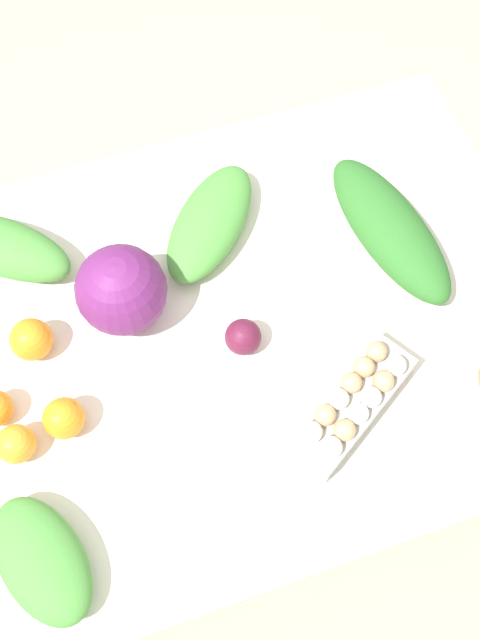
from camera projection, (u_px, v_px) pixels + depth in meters
name	position (u px, v px, depth m)	size (l,w,h in m)	color
ground_plane	(240.00, 431.00, 2.09)	(8.00, 8.00, 0.00)	#C6B289
dining_table	(240.00, 343.00, 1.52)	(1.30, 0.99, 0.73)	silver
cabbage_purple	(121.00, 290.00, 1.37)	(0.18, 0.18, 0.18)	#6B2366
egg_carton	(352.00, 403.00, 1.32)	(0.29, 0.23, 0.09)	#A8A8A3
greens_bunch_scallion	(42.00, 560.00, 1.20)	(0.24, 0.14, 0.08)	#4C933D
greens_bunch_chard	(210.00, 222.00, 1.49)	(0.31, 0.14, 0.08)	#4C933D
greens_bunch_beet_tops	(1.00, 246.00, 1.46)	(0.32, 0.12, 0.09)	#4C933D
greens_bunch_dandelion	(390.00, 229.00, 1.48)	(0.39, 0.14, 0.10)	#2D6B28
beet_root	(243.00, 337.00, 1.38)	(0.07, 0.07, 0.07)	#5B1933
orange_0	(31.00, 340.00, 1.37)	(0.08, 0.08, 0.08)	orange
orange_2	(64.00, 418.00, 1.31)	(0.08, 0.08, 0.08)	orange
orange_3	(16.00, 444.00, 1.29)	(0.07, 0.07, 0.07)	orange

